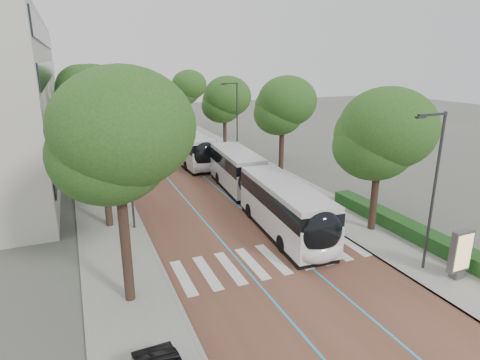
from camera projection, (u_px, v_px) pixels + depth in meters
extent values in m
plane|color=#51544C|center=(278.00, 268.00, 20.79)|extent=(160.00, 160.00, 0.00)
cube|color=brown|center=(143.00, 136.00, 56.04)|extent=(11.00, 140.00, 0.02)
cube|color=#9A9891|center=(86.00, 140.00, 53.24)|extent=(4.00, 140.00, 0.12)
cube|color=#9A9891|center=(195.00, 132.00, 58.82)|extent=(4.00, 140.00, 0.12)
cube|color=gray|center=(101.00, 139.00, 53.94)|extent=(0.20, 140.00, 0.14)
cube|color=gray|center=(182.00, 133.00, 58.11)|extent=(0.20, 140.00, 0.14)
cube|color=silver|center=(183.00, 277.00, 19.88)|extent=(0.55, 3.60, 0.01)
cube|color=silver|center=(207.00, 272.00, 20.35)|extent=(0.55, 3.60, 0.01)
cube|color=silver|center=(230.00, 268.00, 20.81)|extent=(0.55, 3.60, 0.01)
cube|color=silver|center=(252.00, 263.00, 21.28)|extent=(0.55, 3.60, 0.01)
cube|color=silver|center=(273.00, 259.00, 21.74)|extent=(0.55, 3.60, 0.01)
cube|color=silver|center=(293.00, 254.00, 22.21)|extent=(0.55, 3.60, 0.01)
cube|color=silver|center=(312.00, 250.00, 22.67)|extent=(0.55, 3.60, 0.01)
cube|color=silver|center=(331.00, 247.00, 23.14)|extent=(0.55, 3.60, 0.01)
cube|color=silver|center=(348.00, 243.00, 23.60)|extent=(0.55, 3.60, 0.01)
cube|color=#2A9DD4|center=(132.00, 137.00, 55.44)|extent=(0.12, 126.00, 0.01)
cube|color=#2A9DD4|center=(155.00, 135.00, 56.63)|extent=(0.12, 126.00, 0.01)
cube|color=black|center=(58.00, 135.00, 40.71)|extent=(0.12, 38.00, 1.60)
cube|color=black|center=(54.00, 103.00, 39.77)|extent=(0.12, 38.00, 1.60)
cube|color=black|center=(49.00, 69.00, 38.84)|extent=(0.12, 38.00, 1.60)
cube|color=black|center=(45.00, 37.00, 37.97)|extent=(0.12, 38.00, 1.60)
cube|color=#163C15|center=(413.00, 231.00, 24.03)|extent=(1.20, 14.00, 0.80)
cylinder|color=#323235|center=(434.00, 194.00, 19.48)|extent=(0.14, 0.14, 8.00)
cube|color=#323235|center=(433.00, 115.00, 18.05)|extent=(1.70, 0.12, 0.12)
cube|color=#323235|center=(421.00, 117.00, 17.81)|extent=(0.50, 0.20, 0.10)
cylinder|color=#323235|center=(237.00, 122.00, 41.51)|extent=(0.14, 0.14, 8.00)
cube|color=#323235|center=(230.00, 84.00, 40.08)|extent=(1.70, 0.12, 0.12)
cube|color=#323235|center=(223.00, 85.00, 39.84)|extent=(0.50, 0.20, 0.10)
cylinder|color=#323235|center=(129.00, 167.00, 24.37)|extent=(0.14, 0.14, 8.00)
cylinder|color=black|center=(126.00, 249.00, 17.25)|extent=(0.44, 0.44, 5.15)
ellipsoid|color=#244A17|center=(116.00, 142.00, 15.89)|extent=(5.70, 5.70, 4.84)
cylinder|color=black|center=(107.00, 195.00, 25.31)|extent=(0.44, 0.44, 4.30)
ellipsoid|color=#244A17|center=(101.00, 134.00, 24.17)|extent=(5.99, 5.99, 5.09)
cylinder|color=black|center=(96.00, 158.00, 33.13)|extent=(0.44, 0.44, 5.04)
ellipsoid|color=#244A17|center=(90.00, 102.00, 31.80)|extent=(5.54, 5.54, 4.71)
cylinder|color=black|center=(89.00, 138.00, 41.98)|extent=(0.44, 0.44, 4.82)
ellipsoid|color=#244A17|center=(85.00, 96.00, 40.70)|extent=(5.65, 5.65, 4.81)
cylinder|color=black|center=(84.00, 123.00, 52.59)|extent=(0.44, 0.44, 4.54)
ellipsoid|color=#244A17|center=(81.00, 91.00, 51.39)|extent=(6.49, 6.49, 5.51)
cylinder|color=black|center=(80.00, 110.00, 65.79)|extent=(0.44, 0.44, 4.66)
ellipsoid|color=#244A17|center=(77.00, 83.00, 64.56)|extent=(5.54, 5.54, 4.71)
cylinder|color=black|center=(374.00, 199.00, 24.81)|extent=(0.44, 0.44, 4.21)
ellipsoid|color=#244A17|center=(380.00, 138.00, 23.69)|extent=(5.69, 5.69, 4.83)
cylinder|color=black|center=(281.00, 155.00, 35.34)|extent=(0.44, 0.44, 4.52)
ellipsoid|color=#244A17|center=(283.00, 108.00, 34.14)|extent=(5.03, 5.03, 4.27)
cylinder|color=black|center=(225.00, 132.00, 47.76)|extent=(0.44, 0.44, 3.97)
ellipsoid|color=#244A17|center=(225.00, 102.00, 46.70)|extent=(5.55, 5.55, 4.72)
cylinder|color=black|center=(188.00, 114.00, 61.81)|extent=(0.44, 0.44, 4.26)
ellipsoid|color=#244A17|center=(187.00, 89.00, 60.68)|extent=(5.25, 5.25, 4.47)
cylinder|color=black|center=(255.00, 183.00, 29.13)|extent=(2.36, 1.08, 2.30)
cube|color=silver|center=(284.00, 214.00, 24.63)|extent=(3.23, 9.53, 1.82)
cube|color=black|center=(285.00, 197.00, 24.29)|extent=(3.25, 9.34, 0.97)
cube|color=#B8B8BA|center=(285.00, 187.00, 24.11)|extent=(3.16, 9.34, 0.31)
cube|color=black|center=(284.00, 230.00, 24.94)|extent=(3.15, 9.15, 0.35)
cube|color=silver|center=(237.00, 174.00, 33.20)|extent=(3.10, 7.91, 1.82)
cube|color=black|center=(237.00, 161.00, 32.87)|extent=(3.13, 7.76, 0.97)
cube|color=#B8B8BA|center=(237.00, 153.00, 32.68)|extent=(3.04, 7.75, 0.31)
cube|color=black|center=(237.00, 186.00, 33.52)|extent=(3.03, 7.60, 0.35)
ellipsoid|color=black|center=(322.00, 232.00, 20.30)|extent=(2.43, 1.28, 2.28)
ellipsoid|color=silver|center=(321.00, 253.00, 20.58)|extent=(2.42, 1.18, 1.14)
cylinder|color=black|center=(282.00, 244.00, 22.44)|extent=(0.38, 1.02, 1.00)
cylinder|color=black|center=(318.00, 238.00, 23.12)|extent=(0.38, 1.02, 1.00)
cylinder|color=black|center=(219.00, 178.00, 34.60)|extent=(0.38, 1.02, 1.00)
cylinder|color=black|center=(243.00, 176.00, 35.28)|extent=(0.38, 1.02, 1.00)
cylinder|color=black|center=(250.00, 211.00, 27.30)|extent=(0.38, 1.02, 1.00)
cylinder|color=black|center=(280.00, 207.00, 27.98)|extent=(0.38, 1.02, 1.00)
cube|color=silver|center=(186.00, 150.00, 42.04)|extent=(2.95, 12.09, 1.82)
cube|color=black|center=(186.00, 139.00, 41.71)|extent=(2.98, 11.85, 0.97)
cube|color=#B8B8BA|center=(185.00, 133.00, 41.53)|extent=(2.89, 11.84, 0.31)
cube|color=black|center=(186.00, 160.00, 42.36)|extent=(2.88, 11.60, 0.35)
ellipsoid|color=black|center=(205.00, 154.00, 36.76)|extent=(2.39, 1.19, 2.28)
ellipsoid|color=silver|center=(206.00, 166.00, 37.05)|extent=(2.39, 1.09, 1.14)
cylinder|color=black|center=(187.00, 166.00, 38.69)|extent=(0.34, 1.01, 1.00)
cylinder|color=black|center=(208.00, 163.00, 39.60)|extent=(0.34, 1.01, 1.00)
cylinder|color=black|center=(166.00, 150.00, 45.10)|extent=(0.34, 1.01, 1.00)
cylinder|color=black|center=(186.00, 149.00, 46.02)|extent=(0.34, 1.01, 1.00)
cube|color=silver|center=(159.00, 129.00, 53.97)|extent=(3.01, 12.10, 1.82)
cube|color=black|center=(158.00, 121.00, 53.63)|extent=(3.04, 11.86, 0.97)
cube|color=#B8B8BA|center=(158.00, 116.00, 53.45)|extent=(2.95, 11.85, 0.31)
cube|color=black|center=(159.00, 137.00, 54.28)|extent=(2.94, 11.61, 0.35)
ellipsoid|color=black|center=(170.00, 131.00, 48.69)|extent=(2.39, 1.20, 2.28)
ellipsoid|color=silver|center=(171.00, 140.00, 48.98)|extent=(2.39, 1.10, 1.14)
cylinder|color=black|center=(157.00, 140.00, 50.61)|extent=(0.34, 1.01, 1.00)
cylinder|color=black|center=(175.00, 139.00, 51.54)|extent=(0.34, 1.01, 1.00)
cylinder|color=black|center=(144.00, 131.00, 57.01)|extent=(0.34, 1.01, 1.00)
cylinder|color=black|center=(160.00, 130.00, 57.94)|extent=(0.34, 1.01, 1.00)
cube|color=silver|center=(144.00, 117.00, 64.94)|extent=(2.58, 12.02, 1.82)
cube|color=black|center=(144.00, 110.00, 64.61)|extent=(2.62, 11.78, 0.97)
cube|color=#B8B8BA|center=(144.00, 106.00, 64.43)|extent=(2.53, 11.78, 0.31)
cube|color=black|center=(145.00, 124.00, 65.26)|extent=(2.53, 11.54, 0.35)
ellipsoid|color=black|center=(151.00, 117.00, 59.59)|extent=(2.36, 1.12, 2.28)
ellipsoid|color=silver|center=(152.00, 125.00, 59.88)|extent=(2.36, 1.02, 1.14)
cylinder|color=black|center=(142.00, 126.00, 61.58)|extent=(0.31, 1.00, 1.00)
cylinder|color=black|center=(156.00, 125.00, 62.43)|extent=(0.31, 1.00, 1.00)
cylinder|color=black|center=(134.00, 119.00, 68.08)|extent=(0.31, 1.00, 1.00)
cylinder|color=black|center=(147.00, 119.00, 68.93)|extent=(0.31, 1.00, 1.00)
cube|color=#59595B|center=(457.00, 274.00, 19.66)|extent=(0.56, 0.46, 0.37)
cube|color=#59595B|center=(461.00, 251.00, 19.30)|extent=(1.20, 0.33, 2.13)
cube|color=#F2C780|center=(464.00, 253.00, 19.14)|extent=(1.02, 0.02, 1.85)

